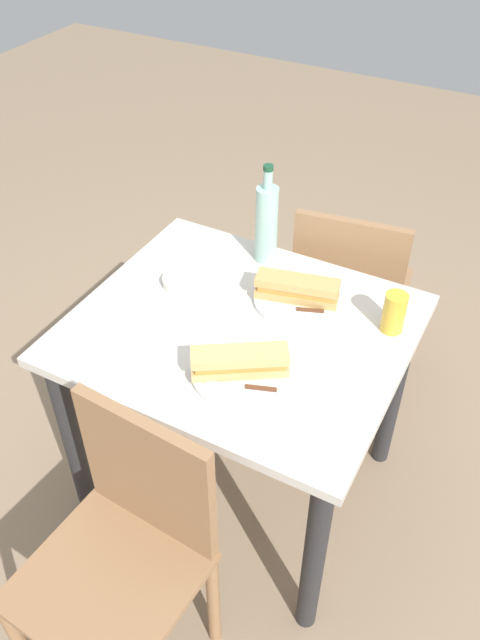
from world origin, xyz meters
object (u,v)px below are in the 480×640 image
at_px(dining_table, 240,358).
at_px(chair_far, 128,543).
at_px(plate_near, 240,373).
at_px(olive_bowl, 179,281).
at_px(chair_near, 348,293).
at_px(baguette_sandwich_far, 297,289).
at_px(knife_far, 297,309).
at_px(knife_near, 246,387).
at_px(beer_glass, 394,313).
at_px(baguette_sandwich_near, 240,362).
at_px(water_bottle, 267,223).
at_px(plate_far, 296,300).

relative_size(dining_table, chair_far, 1.09).
relative_size(plate_near, olive_bowl, 2.48).
bearing_deg(chair_near, chair_far, 84.13).
xyz_separation_m(baguette_sandwich_far, knife_far, (-0.02, 0.05, -0.03)).
distance_m(plate_near, baguette_sandwich_far, 0.35).
bearing_deg(olive_bowl, knife_near, 142.46).
height_order(chair_near, olive_bowl, chair_near).
height_order(beer_glass, olive_bowl, beer_glass).
bearing_deg(beer_glass, baguette_sandwich_near, 51.21).
distance_m(plate_near, olive_bowl, 0.43).
bearing_deg(chair_far, water_bottle, -84.60).
height_order(dining_table, knife_near, knife_near).
bearing_deg(chair_near, knife_far, 89.01).
xyz_separation_m(baguette_sandwich_far, olive_bowl, (0.35, 0.09, -0.03)).
height_order(baguette_sandwich_far, water_bottle, water_bottle).
xyz_separation_m(knife_far, beer_glass, (-0.26, -0.07, 0.04)).
xyz_separation_m(chair_far, plate_far, (-0.09, -0.77, 0.26)).
bearing_deg(dining_table, chair_far, 90.56).
xyz_separation_m(plate_near, water_bottle, (0.17, -0.50, 0.13)).
distance_m(chair_far, knife_near, 0.48).
relative_size(baguette_sandwich_far, knife_far, 1.46).
xyz_separation_m(knife_near, beer_glass, (-0.25, -0.40, 0.04)).
bearing_deg(chair_far, plate_far, -96.74).
distance_m(baguette_sandwich_near, knife_far, 0.30).
bearing_deg(dining_table, beer_glass, -153.93).
bearing_deg(dining_table, knife_far, -134.91).
bearing_deg(water_bottle, plate_far, 139.03).
bearing_deg(olive_bowl, plate_near, 143.79).
xyz_separation_m(water_bottle, beer_glass, (-0.46, 0.14, -0.07)).
xyz_separation_m(beer_glass, olive_bowl, (0.63, 0.11, -0.05)).
distance_m(baguette_sandwich_far, beer_glass, 0.29).
distance_m(baguette_sandwich_near, olive_bowl, 0.43).
bearing_deg(knife_far, chair_near, -90.99).
bearing_deg(olive_bowl, water_bottle, -124.25).
xyz_separation_m(knife_near, olive_bowl, (0.38, -0.29, -0.00)).
xyz_separation_m(baguette_sandwich_near, knife_far, (-0.03, -0.29, -0.03)).
bearing_deg(chair_near, baguette_sandwich_near, 87.28).
bearing_deg(chair_far, baguette_sandwich_near, -101.53).
bearing_deg(knife_near, plate_far, -84.66).
relative_size(baguette_sandwich_near, knife_near, 1.43).
xyz_separation_m(dining_table, knife_far, (-0.12, -0.12, 0.15)).
distance_m(baguette_sandwich_near, baguette_sandwich_far, 0.35).
xyz_separation_m(knife_near, baguette_sandwich_far, (0.04, -0.39, 0.03)).
bearing_deg(chair_far, chair_near, -95.87).
bearing_deg(knife_near, baguette_sandwich_far, -84.66).
bearing_deg(baguette_sandwich_near, plate_far, -90.76).
relative_size(chair_near, beer_glass, 7.07).
height_order(chair_far, baguette_sandwich_far, chair_far).
height_order(chair_far, baguette_sandwich_near, chair_far).
xyz_separation_m(chair_near, knife_far, (0.01, 0.48, 0.27)).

